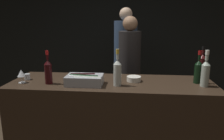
{
  "coord_description": "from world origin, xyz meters",
  "views": [
    {
      "loc": [
        0.22,
        -1.88,
        1.66
      ],
      "look_at": [
        0.0,
        0.38,
        1.12
      ],
      "focal_mm": 35.0,
      "sensor_mm": 36.0,
      "label": 1
    }
  ],
  "objects_px": {
    "red_wine_bottle_black_foil": "(202,65)",
    "white_wine_bottle": "(205,72)",
    "candle_votive": "(27,77)",
    "rose_wine_bottle": "(117,72)",
    "person_in_hoodie": "(129,68)",
    "red_wine_bottle_tall": "(48,71)",
    "person_blond_tee": "(125,57)",
    "ice_bin_with_bottles": "(85,79)",
    "wine_glass": "(21,74)",
    "red_wine_bottle_burgundy": "(198,70)",
    "bowl_white": "(134,79)"
  },
  "relations": [
    {
      "from": "white_wine_bottle",
      "to": "rose_wine_bottle",
      "type": "xyz_separation_m",
      "value": [
        -0.86,
        -0.06,
        -0.0
      ]
    },
    {
      "from": "person_blond_tee",
      "to": "rose_wine_bottle",
      "type": "bearing_deg",
      "value": -70.56
    },
    {
      "from": "red_wine_bottle_black_foil",
      "to": "ice_bin_with_bottles",
      "type": "bearing_deg",
      "value": -163.21
    },
    {
      "from": "bowl_white",
      "to": "person_in_hoodie",
      "type": "bearing_deg",
      "value": 94.26
    },
    {
      "from": "wine_glass",
      "to": "red_wine_bottle_burgundy",
      "type": "xyz_separation_m",
      "value": [
        1.83,
        0.17,
        0.04
      ]
    },
    {
      "from": "person_in_hoodie",
      "to": "white_wine_bottle",
      "type": "bearing_deg",
      "value": -175.85
    },
    {
      "from": "wine_glass",
      "to": "person_blond_tee",
      "type": "bearing_deg",
      "value": 56.03
    },
    {
      "from": "red_wine_bottle_black_foil",
      "to": "white_wine_bottle",
      "type": "bearing_deg",
      "value": -100.94
    },
    {
      "from": "person_blond_tee",
      "to": "red_wine_bottle_tall",
      "type": "bearing_deg",
      "value": -95.34
    },
    {
      "from": "wine_glass",
      "to": "person_blond_tee",
      "type": "xyz_separation_m",
      "value": [
        1.03,
        1.52,
        -0.08
      ]
    },
    {
      "from": "candle_votive",
      "to": "bowl_white",
      "type": "bearing_deg",
      "value": 2.42
    },
    {
      "from": "bowl_white",
      "to": "person_in_hoodie",
      "type": "distance_m",
      "value": 0.85
    },
    {
      "from": "red_wine_bottle_tall",
      "to": "person_blond_tee",
      "type": "xyz_separation_m",
      "value": [
        0.73,
        1.52,
        -0.11
      ]
    },
    {
      "from": "ice_bin_with_bottles",
      "to": "red_wine_bottle_tall",
      "type": "relative_size",
      "value": 1.07
    },
    {
      "from": "white_wine_bottle",
      "to": "rose_wine_bottle",
      "type": "bearing_deg",
      "value": -176.15
    },
    {
      "from": "red_wine_bottle_tall",
      "to": "person_in_hoodie",
      "type": "height_order",
      "value": "person_in_hoodie"
    },
    {
      "from": "red_wine_bottle_burgundy",
      "to": "person_blond_tee",
      "type": "height_order",
      "value": "person_blond_tee"
    },
    {
      "from": "candle_votive",
      "to": "red_wine_bottle_black_foil",
      "type": "height_order",
      "value": "red_wine_bottle_black_foil"
    },
    {
      "from": "white_wine_bottle",
      "to": "person_in_hoodie",
      "type": "height_order",
      "value": "person_in_hoodie"
    },
    {
      "from": "ice_bin_with_bottles",
      "to": "red_wine_bottle_tall",
      "type": "distance_m",
      "value": 0.38
    },
    {
      "from": "red_wine_bottle_black_foil",
      "to": "red_wine_bottle_burgundy",
      "type": "relative_size",
      "value": 1.05
    },
    {
      "from": "bowl_white",
      "to": "person_in_hoodie",
      "type": "height_order",
      "value": "person_in_hoodie"
    },
    {
      "from": "red_wine_bottle_tall",
      "to": "wine_glass",
      "type": "bearing_deg",
      "value": 179.32
    },
    {
      "from": "red_wine_bottle_black_foil",
      "to": "person_in_hoodie",
      "type": "xyz_separation_m",
      "value": [
        -0.82,
        0.64,
        -0.2
      ]
    },
    {
      "from": "ice_bin_with_bottles",
      "to": "candle_votive",
      "type": "relative_size",
      "value": 5.66
    },
    {
      "from": "red_wine_bottle_burgundy",
      "to": "person_blond_tee",
      "type": "bearing_deg",
      "value": 120.63
    },
    {
      "from": "wine_glass",
      "to": "red_wine_bottle_tall",
      "type": "relative_size",
      "value": 0.41
    },
    {
      "from": "bowl_white",
      "to": "red_wine_bottle_tall",
      "type": "relative_size",
      "value": 0.45
    },
    {
      "from": "wine_glass",
      "to": "red_wine_bottle_burgundy",
      "type": "height_order",
      "value": "red_wine_bottle_burgundy"
    },
    {
      "from": "white_wine_bottle",
      "to": "person_in_hoodie",
      "type": "xyz_separation_m",
      "value": [
        -0.76,
        0.96,
        -0.19
      ]
    },
    {
      "from": "wine_glass",
      "to": "candle_votive",
      "type": "xyz_separation_m",
      "value": [
        -0.0,
        0.12,
        -0.07
      ]
    },
    {
      "from": "ice_bin_with_bottles",
      "to": "person_blond_tee",
      "type": "relative_size",
      "value": 0.2
    },
    {
      "from": "wine_glass",
      "to": "candle_votive",
      "type": "relative_size",
      "value": 2.16
    },
    {
      "from": "red_wine_bottle_black_foil",
      "to": "person_blond_tee",
      "type": "distance_m",
      "value": 1.46
    },
    {
      "from": "white_wine_bottle",
      "to": "red_wine_bottle_burgundy",
      "type": "distance_m",
      "value": 0.12
    },
    {
      "from": "ice_bin_with_bottles",
      "to": "wine_glass",
      "type": "bearing_deg",
      "value": -179.88
    },
    {
      "from": "rose_wine_bottle",
      "to": "person_blond_tee",
      "type": "distance_m",
      "value": 1.53
    },
    {
      "from": "red_wine_bottle_black_foil",
      "to": "person_in_hoodie",
      "type": "height_order",
      "value": "person_in_hoodie"
    },
    {
      "from": "candle_votive",
      "to": "red_wine_bottle_black_foil",
      "type": "bearing_deg",
      "value": 7.59
    },
    {
      "from": "ice_bin_with_bottles",
      "to": "white_wine_bottle",
      "type": "distance_m",
      "value": 1.2
    },
    {
      "from": "red_wine_bottle_tall",
      "to": "red_wine_bottle_black_foil",
      "type": "distance_m",
      "value": 1.68
    },
    {
      "from": "red_wine_bottle_tall",
      "to": "rose_wine_bottle",
      "type": "bearing_deg",
      "value": 0.19
    },
    {
      "from": "wine_glass",
      "to": "white_wine_bottle",
      "type": "xyz_separation_m",
      "value": [
        1.86,
        0.06,
        0.05
      ]
    },
    {
      "from": "red_wine_bottle_burgundy",
      "to": "rose_wine_bottle",
      "type": "bearing_deg",
      "value": -168.38
    },
    {
      "from": "bowl_white",
      "to": "white_wine_bottle",
      "type": "xyz_separation_m",
      "value": [
        0.7,
        -0.12,
        0.12
      ]
    },
    {
      "from": "candle_votive",
      "to": "red_wine_bottle_burgundy",
      "type": "height_order",
      "value": "red_wine_bottle_burgundy"
    },
    {
      "from": "ice_bin_with_bottles",
      "to": "red_wine_bottle_black_foil",
      "type": "xyz_separation_m",
      "value": [
        1.26,
        0.38,
        0.1
      ]
    },
    {
      "from": "rose_wine_bottle",
      "to": "candle_votive",
      "type": "bearing_deg",
      "value": 172.9
    },
    {
      "from": "rose_wine_bottle",
      "to": "red_wine_bottle_black_foil",
      "type": "relative_size",
      "value": 1.03
    },
    {
      "from": "red_wine_bottle_tall",
      "to": "red_wine_bottle_burgundy",
      "type": "distance_m",
      "value": 1.54
    }
  ]
}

